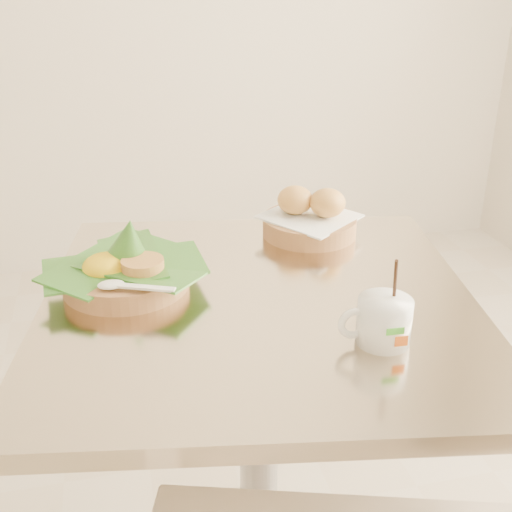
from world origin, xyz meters
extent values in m
cylinder|color=gray|center=(0.19, -0.02, 0.37)|extent=(0.07, 0.07, 0.69)
cube|color=beige|center=(0.19, -0.02, 0.73)|extent=(0.81, 0.81, 0.03)
cylinder|color=#AA7449|center=(-0.02, 0.07, 0.77)|extent=(0.21, 0.21, 0.03)
cone|color=#2A5A19|center=(-0.01, 0.08, 0.83)|extent=(0.11, 0.13, 0.11)
ellipsoid|color=yellow|center=(-0.05, 0.07, 0.79)|extent=(0.08, 0.08, 0.04)
cylinder|color=#CC9347|center=(0.01, 0.04, 0.80)|extent=(0.07, 0.07, 0.02)
cylinder|color=#AA7449|center=(0.35, 0.22, 0.77)|extent=(0.19, 0.19, 0.04)
cube|color=white|center=(0.35, 0.22, 0.79)|extent=(0.22, 0.22, 0.01)
ellipsoid|color=#B37729|center=(0.32, 0.23, 0.82)|extent=(0.07, 0.07, 0.06)
ellipsoid|color=#B37729|center=(0.38, 0.20, 0.82)|extent=(0.07, 0.07, 0.06)
cylinder|color=white|center=(0.33, -0.19, 0.78)|extent=(0.08, 0.08, 0.07)
torus|color=white|center=(0.29, -0.19, 0.79)|extent=(0.05, 0.01, 0.05)
cylinder|color=#4A2915|center=(0.33, -0.19, 0.81)|extent=(0.07, 0.07, 0.01)
cylinder|color=black|center=(0.34, -0.19, 0.84)|extent=(0.02, 0.04, 0.10)
cube|color=green|center=(0.33, -0.23, 0.79)|extent=(0.03, 0.00, 0.01)
cube|color=orange|center=(0.34, -0.23, 0.77)|extent=(0.02, 0.00, 0.02)
camera|label=1|loc=(-0.03, -0.92, 1.25)|focal=45.00mm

